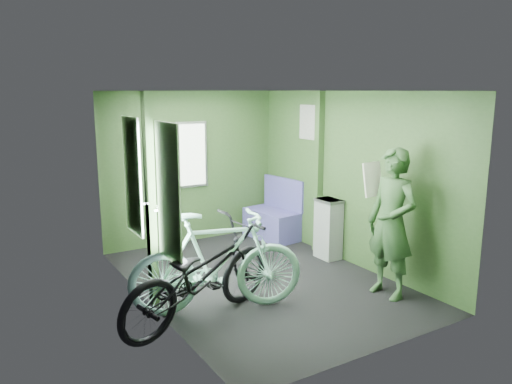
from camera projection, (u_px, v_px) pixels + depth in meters
room at (256, 165)px, 5.89m from camera, size 4.00×4.02×2.31m
bicycle_black at (202, 322)px, 5.05m from camera, size 2.09×1.34×1.09m
bicycle_mint at (218, 312)px, 5.30m from camera, size 1.93×1.08×1.13m
passenger at (391, 223)px, 5.56m from camera, size 0.46×0.68×1.70m
waste_box at (328, 229)px, 6.92m from camera, size 0.25×0.35×0.84m
bench_seat at (273, 220)px, 7.91m from camera, size 0.61×0.95×0.95m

